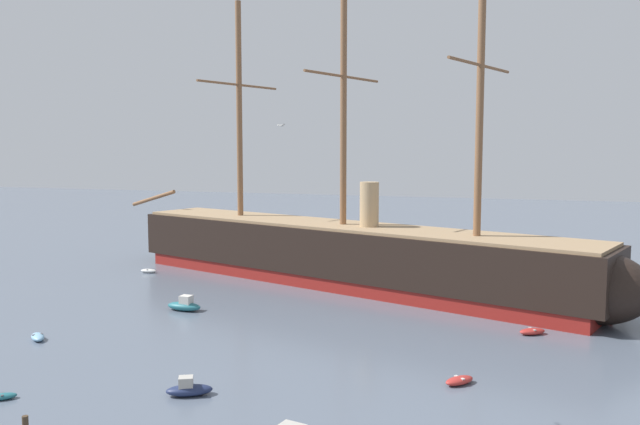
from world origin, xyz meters
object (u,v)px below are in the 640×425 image
dinghy_far_left (149,271)px  seagull_in_flight (281,125)px  tall_ship (343,253)px  dinghy_distant_centre (392,273)px  motorboat_near_centre (189,389)px  motorboat_alongside_bow (184,305)px  dinghy_foreground_left (3,396)px  dinghy_alongside_stern (532,331)px  sailboat_far_right (623,304)px  dinghy_mid_right (459,380)px  dinghy_mid_left (38,337)px

dinghy_far_left → seagull_in_flight: bearing=-47.9°
tall_ship → dinghy_distant_centre: size_ratio=24.23×
tall_ship → motorboat_near_centre: size_ratio=21.48×
motorboat_alongside_bow → seagull_in_flight: bearing=-48.0°
dinghy_foreground_left → motorboat_alongside_bow: bearing=91.2°
dinghy_alongside_stern → sailboat_far_right: sailboat_far_right is taller
dinghy_mid_right → seagull_in_flight: bearing=-137.5°
dinghy_far_left → dinghy_distant_centre: size_ratio=0.76×
dinghy_foreground_left → dinghy_distant_centre: (16.01, 49.77, 0.11)m
motorboat_near_centre → dinghy_far_left: 45.46m
dinghy_distant_centre → dinghy_mid_right: bearing=-71.2°
motorboat_alongside_bow → seagull_in_flight: (19.34, -21.47, 17.53)m
dinghy_mid_left → sailboat_far_right: size_ratio=0.41×
dinghy_far_left → dinghy_distant_centre: 32.65m
dinghy_foreground_left → seagull_in_flight: bearing=9.8°
motorboat_alongside_bow → sailboat_far_right: sailboat_far_right is taller
dinghy_mid_right → dinghy_far_left: bearing=146.9°
dinghy_mid_left → motorboat_alongside_bow: 14.82m
dinghy_foreground_left → motorboat_alongside_bow: motorboat_alongside_bow is taller
tall_ship → dinghy_distant_centre: 9.69m
motorboat_near_centre → dinghy_alongside_stern: motorboat_near_centre is taller
dinghy_alongside_stern → dinghy_mid_left: bearing=-159.7°
dinghy_foreground_left → dinghy_alongside_stern: size_ratio=0.70×
seagull_in_flight → motorboat_alongside_bow: bearing=132.0°
tall_ship → dinghy_foreground_left: bearing=-105.3°
dinghy_mid_left → dinghy_mid_right: dinghy_mid_right is taller
dinghy_mid_right → sailboat_far_right: size_ratio=0.42×
dinghy_far_left → sailboat_far_right: 58.20m
seagull_in_flight → dinghy_mid_left: bearing=162.3°
sailboat_far_right → dinghy_distant_centre: bearing=159.7°
dinghy_alongside_stern → dinghy_distant_centre: dinghy_distant_centre is taller
dinghy_mid_right → motorboat_alongside_bow: (-29.25, 12.37, 0.27)m
dinghy_alongside_stern → dinghy_distant_centre: size_ratio=0.89×
tall_ship → motorboat_alongside_bow: bearing=-124.9°
dinghy_foreground_left → motorboat_alongside_bow: size_ratio=0.48×
tall_ship → sailboat_far_right: 31.45m
dinghy_foreground_left → motorboat_alongside_bow: 24.73m
dinghy_alongside_stern → dinghy_distant_centre: (-17.65, 22.90, 0.03)m
dinghy_mid_left → dinghy_alongside_stern: (41.17, 15.23, 0.01)m
sailboat_far_right → dinghy_distant_centre: sailboat_far_right is taller
motorboat_near_centre → dinghy_alongside_stern: bearing=45.2°
dinghy_mid_left → dinghy_alongside_stern: size_ratio=0.92×
dinghy_far_left → motorboat_alongside_bow: bearing=-47.7°
tall_ship → dinghy_mid_right: bearing=-59.9°
dinghy_far_left → dinghy_distant_centre: (31.48, 8.64, 0.06)m
motorboat_near_centre → dinghy_mid_right: motorboat_near_centre is taller
sailboat_far_right → dinghy_distant_centre: size_ratio=2.00×
motorboat_near_centre → dinghy_alongside_stern: 31.50m
dinghy_mid_right → sailboat_far_right: sailboat_far_right is taller
dinghy_mid_right → dinghy_far_left: 52.75m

